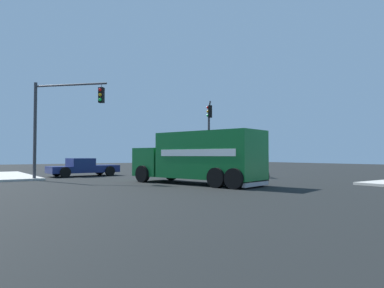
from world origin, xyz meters
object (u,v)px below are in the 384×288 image
at_px(delivery_truck, 199,157).
at_px(pickup_navy, 83,167).
at_px(traffic_light_primary, 57,114).
at_px(traffic_light_secondary, 209,128).

xyz_separation_m(delivery_truck, pickup_navy, (11.03, 3.06, -0.78)).
relative_size(traffic_light_primary, pickup_navy, 1.16).
relative_size(delivery_truck, pickup_navy, 1.57).
bearing_deg(traffic_light_primary, traffic_light_secondary, -88.30).
bearing_deg(delivery_truck, traffic_light_secondary, -41.05).
xyz_separation_m(traffic_light_secondary, pickup_navy, (3.52, 9.60, -3.21)).
relative_size(delivery_truck, traffic_light_secondary, 1.39).
height_order(delivery_truck, traffic_light_secondary, traffic_light_secondary).
bearing_deg(pickup_navy, delivery_truck, -164.49).
bearing_deg(traffic_light_primary, pickup_navy, -36.43).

